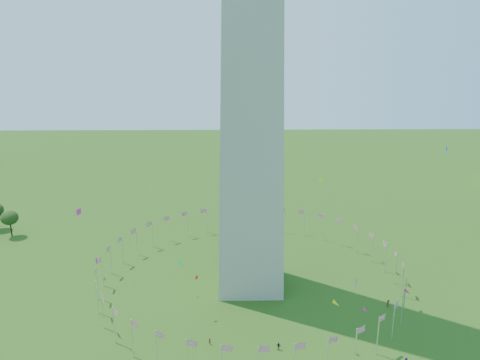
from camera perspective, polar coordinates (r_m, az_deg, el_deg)
name	(u,v)px	position (r m, az deg, el deg)	size (l,w,h in m)	color
flag_ring	(250,270)	(129.46, 1.22, -10.89)	(80.24, 80.24, 9.00)	silver
kites_aloft	(343,271)	(99.83, 12.42, -10.74)	(100.00, 69.89, 41.90)	#CC2699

